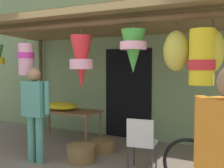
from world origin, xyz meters
The scene contains 8 objects.
shop_facade centered at (0.00, 2.27, 2.24)m, with size 10.52×0.29×4.49m.
market_stall_canopy centered at (-0.18, 0.88, 2.18)m, with size 5.27×2.35×2.51m.
display_table centered at (-1.29, 1.26, 0.61)m, with size 1.48×0.67×0.68m.
flower_heap_on_table centered at (-1.37, 1.22, 0.76)m, with size 0.75×0.53×0.16m.
folding_chair centered at (0.78, 0.36, 0.50)m, with size 0.45×0.45×0.84m.
wicker_basket_by_table centered at (-0.31, 0.35, 0.14)m, with size 0.48×0.48×0.28m, color brown.
wicker_basket_spare centered at (-0.24, 1.01, 0.11)m, with size 0.46×0.46×0.22m, color brown.
vendor_in_orange centered at (-0.97, -0.02, 0.93)m, with size 0.59×0.22×1.59m.
Camera 1 is at (2.23, -3.46, 1.63)m, focal length 43.93 mm.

